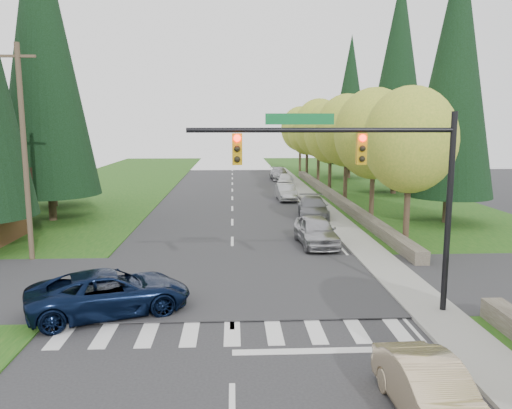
{
  "coord_description": "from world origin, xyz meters",
  "views": [
    {
      "loc": [
        0.05,
        -11.45,
        6.36
      ],
      "look_at": [
        1.1,
        10.84,
        2.8
      ],
      "focal_mm": 35.0,
      "sensor_mm": 36.0,
      "label": 1
    }
  ],
  "objects": [
    {
      "name": "ground",
      "position": [
        0.0,
        0.0,
        0.0
      ],
      "size": [
        120.0,
        120.0,
        0.0
      ],
      "primitive_type": "plane",
      "color": "#28282B",
      "rests_on": "ground"
    },
    {
      "name": "grass_east",
      "position": [
        13.0,
        20.0,
        0.03
      ],
      "size": [
        14.0,
        110.0,
        0.06
      ],
      "primitive_type": "cube",
      "color": "#164913",
      "rests_on": "ground"
    },
    {
      "name": "grass_west",
      "position": [
        -13.0,
        20.0,
        0.03
      ],
      "size": [
        14.0,
        110.0,
        0.06
      ],
      "primitive_type": "cube",
      "color": "#164913",
      "rests_on": "ground"
    },
    {
      "name": "cross_street",
      "position": [
        0.0,
        8.0,
        0.0
      ],
      "size": [
        120.0,
        8.0,
        0.1
      ],
      "primitive_type": "cube",
      "color": "#28282B",
      "rests_on": "ground"
    },
    {
      "name": "sidewalk_east",
      "position": [
        6.9,
        22.0,
        0.07
      ],
      "size": [
        1.8,
        80.0,
        0.13
      ],
      "primitive_type": "cube",
      "color": "gray",
      "rests_on": "ground"
    },
    {
      "name": "curb_east",
      "position": [
        6.05,
        22.0,
        0.07
      ],
      "size": [
        0.2,
        80.0,
        0.13
      ],
      "primitive_type": "cube",
      "color": "gray",
      "rests_on": "ground"
    },
    {
      "name": "stone_wall_north",
      "position": [
        8.6,
        30.0,
        0.35
      ],
      "size": [
        0.7,
        40.0,
        0.7
      ],
      "primitive_type": "cube",
      "color": "#4C4438",
      "rests_on": "ground"
    },
    {
      "name": "traffic_signal",
      "position": [
        4.37,
        4.5,
        4.98
      ],
      "size": [
        8.7,
        0.37,
        6.8
      ],
      "color": "black",
      "rests_on": "ground"
    },
    {
      "name": "utility_pole",
      "position": [
        -9.5,
        12.0,
        5.14
      ],
      "size": [
        1.6,
        0.24,
        10.0
      ],
      "color": "#473828",
      "rests_on": "ground"
    },
    {
      "name": "decid_tree_0",
      "position": [
        9.2,
        14.0,
        5.6
      ],
      "size": [
        4.8,
        4.8,
        8.37
      ],
      "color": "#38281C",
      "rests_on": "ground"
    },
    {
      "name": "decid_tree_1",
      "position": [
        9.3,
        21.0,
        5.8
      ],
      "size": [
        5.2,
        5.2,
        8.8
      ],
      "color": "#38281C",
      "rests_on": "ground"
    },
    {
      "name": "decid_tree_2",
      "position": [
        9.1,
        28.0,
        5.93
      ],
      "size": [
        5.0,
        5.0,
        8.82
      ],
      "color": "#38281C",
      "rests_on": "ground"
    },
    {
      "name": "decid_tree_3",
      "position": [
        9.2,
        35.0,
        5.66
      ],
      "size": [
        5.0,
        5.0,
        8.55
      ],
      "color": "#38281C",
      "rests_on": "ground"
    },
    {
      "name": "decid_tree_4",
      "position": [
        9.3,
        42.0,
        6.06
      ],
      "size": [
        5.4,
        5.4,
        9.18
      ],
      "color": "#38281C",
      "rests_on": "ground"
    },
    {
      "name": "decid_tree_5",
      "position": [
        9.1,
        49.0,
        5.53
      ],
      "size": [
        4.8,
        4.8,
        8.3
      ],
      "color": "#38281C",
      "rests_on": "ground"
    },
    {
      "name": "decid_tree_6",
      "position": [
        9.2,
        56.0,
        5.86
      ],
      "size": [
        5.2,
        5.2,
        8.86
      ],
      "color": "#38281C",
      "rests_on": "ground"
    },
    {
      "name": "conifer_w_c",
      "position": [
        -12.0,
        22.0,
        11.29
      ],
      "size": [
        6.46,
        6.46,
        20.8
      ],
      "color": "#38281C",
      "rests_on": "ground"
    },
    {
      "name": "conifer_w_e",
      "position": [
        -14.0,
        28.0,
        10.29
      ],
      "size": [
        5.78,
        5.78,
        18.8
      ],
      "color": "#38281C",
      "rests_on": "ground"
    },
    {
      "name": "conifer_e_a",
      "position": [
        14.0,
        20.0,
        9.79
      ],
      "size": [
        5.44,
        5.44,
        17.8
      ],
      "color": "#38281C",
      "rests_on": "ground"
    },
    {
      "name": "conifer_e_b",
      "position": [
        15.0,
        34.0,
        10.79
      ],
      "size": [
        6.12,
        6.12,
        19.8
      ],
      "color": "#38281C",
      "rests_on": "ground"
    },
    {
      "name": "conifer_e_c",
      "position": [
        14.0,
        48.0,
        9.29
      ],
      "size": [
        5.1,
        5.1,
        16.8
      ],
      "color": "#38281C",
      "rests_on": "ground"
    },
    {
      "name": "sedan_champagne",
      "position": [
        4.31,
        -1.63,
        0.65
      ],
      "size": [
        1.58,
        4.02,
        1.3
      ],
      "primitive_type": "imported",
      "rotation": [
        0.0,
        0.0,
        0.05
      ],
      "color": "#D0B58B",
      "rests_on": "ground"
    },
    {
      "name": "suv_navy",
      "position": [
        -4.14,
        5.0,
        0.75
      ],
      "size": [
        5.91,
        4.23,
        1.49
      ],
      "primitive_type": "imported",
      "rotation": [
        0.0,
        0.0,
        1.93
      ],
      "color": "black",
      "rests_on": "ground"
    },
    {
      "name": "parked_car_a",
      "position": [
        4.47,
        14.39,
        0.79
      ],
      "size": [
        2.13,
        4.74,
        1.58
      ],
      "primitive_type": "imported",
      "rotation": [
        0.0,
        0.0,
        0.06
      ],
      "color": "#A1A1A5",
      "rests_on": "ground"
    },
    {
      "name": "parked_car_b",
      "position": [
        5.6,
        22.36,
        0.71
      ],
      "size": [
        2.44,
        5.07,
        1.42
      ],
      "primitive_type": "imported",
      "rotation": [
        0.0,
        0.0,
        -0.09
      ],
      "color": "slate",
      "rests_on": "ground"
    },
    {
      "name": "parked_car_c",
      "position": [
        4.6,
        30.63,
        0.69
      ],
      "size": [
        1.62,
        4.25,
        1.38
      ],
      "primitive_type": "imported",
      "rotation": [
        0.0,
        0.0,
        0.04
      ],
      "color": "#AEAEB3",
      "rests_on": "ground"
    },
    {
      "name": "parked_car_d",
      "position": [
        5.6,
        40.44,
        0.69
      ],
      "size": [
        2.15,
        4.22,
        1.38
      ],
      "primitive_type": "imported",
      "rotation": [
        0.0,
        0.0,
        -0.14
      ],
      "color": "white",
      "rests_on": "ground"
    },
    {
      "name": "parked_car_e",
      "position": [
        5.53,
        46.63,
        0.7
      ],
      "size": [
        2.16,
        4.93,
        1.41
      ],
      "primitive_type": "imported",
      "rotation": [
        0.0,
        0.0,
        0.04
      ],
      "color": "#9A9A9E",
      "rests_on": "ground"
    }
  ]
}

